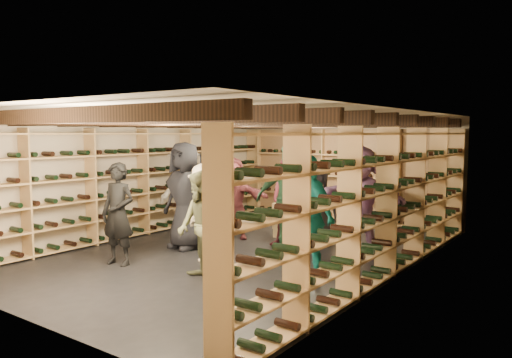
{
  "coord_description": "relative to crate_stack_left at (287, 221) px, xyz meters",
  "views": [
    {
      "loc": [
        5.19,
        -6.85,
        2.06
      ],
      "look_at": [
        0.11,
        0.2,
        1.26
      ],
      "focal_mm": 35.0,
      "sensor_mm": 36.0,
      "label": 1
    }
  ],
  "objects": [
    {
      "name": "ground",
      "position": [
        -0.02,
        -1.39,
        -0.34
      ],
      "size": [
        8.0,
        8.0,
        0.0
      ],
      "primitive_type": "plane",
      "color": "black",
      "rests_on": "ground"
    },
    {
      "name": "walls",
      "position": [
        -0.02,
        -1.39,
        0.86
      ],
      "size": [
        5.52,
        8.02,
        2.4
      ],
      "color": "#B8A98F",
      "rests_on": "ground"
    },
    {
      "name": "ceiling",
      "position": [
        -0.02,
        -1.39,
        2.06
      ],
      "size": [
        5.5,
        8.0,
        0.01
      ],
      "primitive_type": "cube",
      "color": "beige",
      "rests_on": "walls"
    },
    {
      "name": "ceiling_joists",
      "position": [
        -0.02,
        -1.39,
        1.92
      ],
      "size": [
        5.4,
        7.12,
        0.18
      ],
      "color": "black",
      "rests_on": "ground"
    },
    {
      "name": "wine_rack_left",
      "position": [
        -2.59,
        -1.39,
        0.74
      ],
      "size": [
        0.32,
        7.5,
        2.15
      ],
      "color": "tan",
      "rests_on": "ground"
    },
    {
      "name": "wine_rack_right",
      "position": [
        2.55,
        -1.39,
        0.74
      ],
      "size": [
        0.32,
        7.5,
        2.15
      ],
      "color": "tan",
      "rests_on": "ground"
    },
    {
      "name": "wine_rack_back",
      "position": [
        -0.02,
        2.44,
        0.73
      ],
      "size": [
        4.7,
        0.3,
        2.15
      ],
      "color": "tan",
      "rests_on": "ground"
    },
    {
      "name": "crate_stack_left",
      "position": [
        0.0,
        0.0,
        0.0
      ],
      "size": [
        0.53,
        0.38,
        0.68
      ],
      "rotation": [
        0.0,
        0.0,
        -0.11
      ],
      "color": "tan",
      "rests_on": "ground"
    },
    {
      "name": "crate_stack_right",
      "position": [
        0.46,
        0.36,
        -0.08
      ],
      "size": [
        0.51,
        0.34,
        0.51
      ],
      "rotation": [
        0.0,
        0.0,
        -0.02
      ],
      "color": "tan",
      "rests_on": "ground"
    },
    {
      "name": "crate_loose",
      "position": [
        0.21,
        -0.09,
        -0.25
      ],
      "size": [
        0.59,
        0.49,
        0.17
      ],
      "primitive_type": "cube",
      "rotation": [
        0.0,
        0.0,
        0.38
      ],
      "color": "tan",
      "rests_on": "ground"
    },
    {
      "name": "person_0",
      "position": [
        -1.0,
        -1.83,
        0.61
      ],
      "size": [
        1.02,
        0.75,
        1.91
      ],
      "primitive_type": "imported",
      "rotation": [
        0.0,
        0.0,
        -0.17
      ],
      "color": "black",
      "rests_on": "ground"
    },
    {
      "name": "person_1",
      "position": [
        -1.07,
        -3.25,
        0.46
      ],
      "size": [
        0.65,
        0.49,
        1.61
      ],
      "primitive_type": "imported",
      "rotation": [
        0.0,
        0.0,
        0.18
      ],
      "color": "black",
      "rests_on": "ground"
    },
    {
      "name": "person_2",
      "position": [
        0.59,
        -3.17,
        0.43
      ],
      "size": [
        0.92,
        0.84,
        1.55
      ],
      "primitive_type": "imported",
      "rotation": [
        0.0,
        0.0,
        -0.42
      ],
      "color": "#515436",
      "rests_on": "ground"
    },
    {
      "name": "person_3",
      "position": [
        -0.04,
        -2.36,
        0.46
      ],
      "size": [
        1.18,
        0.96,
        1.59
      ],
      "primitive_type": "imported",
      "rotation": [
        0.0,
        0.0,
        -0.42
      ],
      "color": "beige",
      "rests_on": "ground"
    },
    {
      "name": "person_4",
      "position": [
        1.78,
        -2.3,
        0.55
      ],
      "size": [
        1.13,
        0.8,
        1.77
      ],
      "primitive_type": "imported",
      "rotation": [
        0.0,
        0.0,
        -0.39
      ],
      "color": "#0F706D",
      "rests_on": "ground"
    },
    {
      "name": "person_5",
      "position": [
        -0.85,
        -0.65,
        0.46
      ],
      "size": [
        1.55,
        1.0,
        1.6
      ],
      "primitive_type": "imported",
      "rotation": [
        0.0,
        0.0,
        0.4
      ],
      "color": "brown",
      "rests_on": "ground"
    },
    {
      "name": "person_6",
      "position": [
        -1.4,
        -0.65,
        0.55
      ],
      "size": [
        0.98,
        0.75,
        1.78
      ],
      "primitive_type": "imported",
      "rotation": [
        0.0,
        0.0,
        0.23
      ],
      "color": "#1F2840",
      "rests_on": "ground"
    },
    {
      "name": "person_7",
      "position": [
        -0.56,
        -1.42,
        0.42
      ],
      "size": [
        0.59,
        0.43,
        1.52
      ],
      "primitive_type": "imported",
      "rotation": [
        0.0,
        0.0,
        -0.12
      ],
      "color": "gray",
      "rests_on": "ground"
    },
    {
      "name": "person_8",
      "position": [
        0.52,
        -0.69,
        0.48
      ],
      "size": [
        0.97,
        0.87,
        1.63
      ],
      "primitive_type": "imported",
      "rotation": [
        0.0,
        0.0,
        0.39
      ],
      "color": "#47161E",
      "rests_on": "ground"
    },
    {
      "name": "person_9",
      "position": [
        -1.89,
        -0.91,
        0.59
      ],
      "size": [
        1.28,
        0.84,
        1.86
      ],
      "primitive_type": "imported",
      "rotation": [
        0.0,
        0.0,
        0.12
      ],
      "color": "#B5AFA4",
      "rests_on": "ground"
    },
    {
      "name": "person_10",
      "position": [
        0.85,
        -1.31,
        0.61
      ],
      "size": [
        1.2,
        0.77,
        1.91
      ],
      "primitive_type": "imported",
      "rotation": [
        0.0,
        0.0,
        0.29
      ],
      "color": "#234930",
      "rests_on": "ground"
    },
    {
      "name": "person_11",
      "position": [
        1.76,
        -0.52,
        0.58
      ],
      "size": [
        1.75,
        0.66,
        1.85
      ],
      "primitive_type": "imported",
      "rotation": [
        0.0,
        0.0,
        -0.07
      ],
      "color": "#8F6193",
      "rests_on": "ground"
    },
    {
      "name": "person_12",
      "position": [
        0.8,
        -0.22,
        0.4
      ],
      "size": [
        0.85,
        0.7,
        1.49
      ],
      "primitive_type": "imported",
      "rotation": [
        0.0,
        0.0,
        0.36
      ],
      "color": "#323337",
      "rests_on": "ground"
    }
  ]
}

